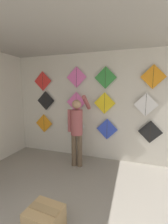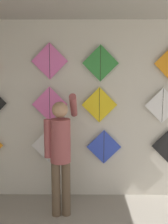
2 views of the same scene
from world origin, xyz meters
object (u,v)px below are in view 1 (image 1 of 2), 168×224
Objects in this scene: kite_7 at (146,105)px; kite_11 at (153,77)px; kite_8 at (43,81)px; kite_6 at (105,103)px; kite_0 at (44,123)px; kite_4 at (46,101)px; kite_9 at (76,77)px; kite_3 at (150,132)px; shopkeeper at (77,127)px; cardboard_box at (45,220)px; kite_5 at (76,102)px; kite_10 at (105,78)px; kite_2 at (107,129)px; kite_1 at (75,126)px.

kite_7 is 0.65m from kite_11.
kite_6 is at bearing 0.00° from kite_8.
kite_4 is (0.09, 0.00, 0.68)m from kite_0.
kite_0 is 1.92m from kite_6.
kite_3 is at bearing 0.00° from kite_9.
shopkeeper is 1.96m from cardboard_box.
kite_5 is at bearing 0.00° from kite_8.
kite_8 is 1.00× the size of kite_11.
kite_6 is at bearing 180.00° from kite_10.
kite_0 is 1.23m from kite_5.
kite_2 is 1.00× the size of kite_7.
cardboard_box is at bearing -78.67° from kite_1.
kite_5 reaches higher than kite_2.
kite_3 is 1.00× the size of kite_4.
shopkeeper is at bearing -136.57° from kite_6.
kite_3 is 1.29m from kite_11.
kite_5 is at bearing 0.00° from kite_4.
kite_3 is 1.00× the size of kite_9.
kite_3 is 1.29m from kite_6.
kite_11 is (0.12, 0.00, 0.64)m from kite_7.
kite_10 is (0.77, 0.00, -0.03)m from kite_9.
cardboard_box is at bearing -59.01° from kite_4.
kite_5 is (1.04, 0.00, 0.66)m from kite_0.
kite_9 is (1.04, 0.00, 0.08)m from kite_8.
kite_10 reaches higher than kite_5.
kite_11 is at bearing 0.00° from kite_0.
kite_7 is at bearing 0.00° from kite_0.
shopkeeper is at bearing -137.12° from kite_10.
kite_5 is 1.97m from kite_11.
kite_5 is (-0.85, 0.00, 0.68)m from kite_2.
kite_5 reaches higher than kite_3.
shopkeeper reaches higher than cardboard_box.
kite_10 is 1.00× the size of kite_11.
kite_4 is at bearing 0.00° from kite_0.
kite_1 is at bearing 109.33° from shopkeeper.
kite_0 is 1.00× the size of kite_4.
kite_8 is (-2.91, 0.00, 1.24)m from kite_3.
kite_10 reaches higher than kite_2.
kite_6 is at bearing 0.00° from kite_5.
kite_7 is 1.16m from kite_10.
kite_2 is 1.58m from kite_9.
kite_4 reaches higher than kite_0.
cardboard_box is 2.81m from kite_0.
kite_6 is (1.81, 0.00, 0.66)m from kite_0.
kite_8 reaches higher than cardboard_box.
kite_1 is 1.00× the size of kite_8.
kite_4 is at bearing 180.00° from kite_11.
kite_5 is at bearing 180.00° from kite_3.
kite_9 is (0.01, 0.00, 0.66)m from kite_5.
kite_9 is at bearing 0.00° from kite_0.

